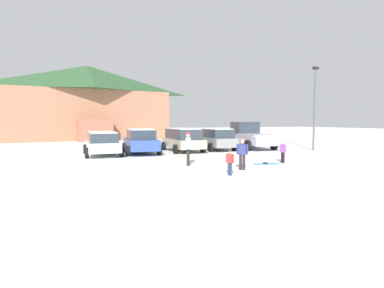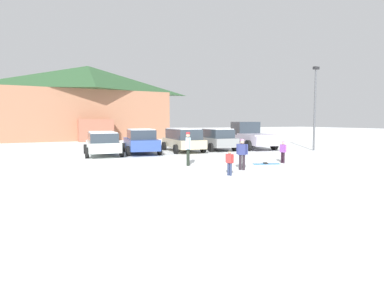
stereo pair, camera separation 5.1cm
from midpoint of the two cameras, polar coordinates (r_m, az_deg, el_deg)
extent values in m
plane|color=white|center=(11.84, 17.78, -6.60)|extent=(160.00, 160.00, 0.00)
cube|color=#A26B4F|center=(38.97, -19.15, 5.14)|extent=(18.48, 8.29, 5.77)
pyramid|color=#2C522E|center=(39.30, -19.32, 11.63)|extent=(19.10, 8.91, 3.13)
cube|color=#A25F49|center=(34.32, -18.00, 2.49)|extent=(3.66, 1.93, 2.40)
cube|color=silver|center=(20.23, -16.80, -0.34)|extent=(2.12, 4.55, 0.58)
cube|color=#2D3842|center=(20.11, -16.81, 1.28)|extent=(1.84, 3.47, 0.57)
cube|color=white|center=(20.09, -16.83, 2.17)|extent=(1.72, 3.29, 0.06)
cylinder|color=black|center=(21.57, -19.76, -0.90)|extent=(0.26, 0.65, 0.64)
cylinder|color=black|center=(21.73, -14.45, -0.74)|extent=(0.26, 0.65, 0.64)
cylinder|color=black|center=(18.83, -19.47, -1.63)|extent=(0.26, 0.65, 0.64)
cylinder|color=black|center=(19.01, -13.40, -1.44)|extent=(0.26, 0.65, 0.64)
cube|color=#324D9C|center=(20.85, -9.87, 0.08)|extent=(2.38, 4.76, 0.69)
cube|color=#2D3842|center=(20.58, -9.80, 1.84)|extent=(1.91, 2.55, 0.61)
cube|color=white|center=(20.57, -9.81, 2.77)|extent=(1.78, 2.42, 0.06)
cylinder|color=black|center=(22.16, -12.99, -0.62)|extent=(0.29, 0.66, 0.64)
cylinder|color=black|center=(22.44, -7.85, -0.49)|extent=(0.29, 0.66, 0.64)
cylinder|color=black|center=(19.34, -12.18, -1.32)|extent=(0.29, 0.66, 0.64)
cylinder|color=black|center=(19.66, -6.32, -1.16)|extent=(0.29, 0.66, 0.64)
cube|color=#BBB18E|center=(21.85, -1.89, 0.22)|extent=(2.10, 4.60, 0.60)
cube|color=#2D3842|center=(21.73, -1.81, 1.93)|extent=(1.82, 3.51, 0.71)
cube|color=white|center=(21.71, -1.81, 2.95)|extent=(1.70, 3.33, 0.06)
cylinder|color=black|center=(22.88, -5.46, -0.37)|extent=(0.25, 0.65, 0.64)
cylinder|color=black|center=(23.53, -0.75, -0.22)|extent=(0.25, 0.65, 0.64)
cylinder|color=black|center=(20.22, -3.20, -0.98)|extent=(0.25, 0.65, 0.64)
cylinder|color=black|center=(20.96, 2.02, -0.79)|extent=(0.25, 0.65, 0.64)
cube|color=gray|center=(23.05, 4.33, 0.48)|extent=(2.02, 4.25, 0.65)
cube|color=#2D3842|center=(22.94, 4.43, 2.06)|extent=(1.75, 3.24, 0.63)
cube|color=white|center=(22.93, 4.43, 2.92)|extent=(1.63, 3.08, 0.06)
cylinder|color=black|center=(23.85, 0.86, -0.16)|extent=(0.25, 0.65, 0.64)
cylinder|color=black|center=(24.66, 5.03, -0.03)|extent=(0.25, 0.65, 0.64)
cylinder|color=black|center=(21.50, 3.52, -0.67)|extent=(0.25, 0.65, 0.64)
cylinder|color=black|center=(22.40, 8.01, -0.50)|extent=(0.25, 0.65, 0.64)
cube|color=#B6ADC4|center=(24.43, 11.09, 0.88)|extent=(2.65, 5.41, 0.70)
cube|color=#2D3842|center=(25.31, 9.97, 3.00)|extent=(2.07, 1.88, 1.05)
cube|color=#B1A9BD|center=(23.62, 12.19, 1.74)|extent=(2.37, 3.08, 0.12)
cylinder|color=black|center=(25.33, 7.15, 0.26)|extent=(0.35, 0.83, 0.80)
cylinder|color=black|center=(26.36, 11.54, 0.36)|extent=(0.35, 0.83, 0.80)
cylinder|color=black|center=(22.55, 10.54, -0.29)|extent=(0.35, 0.83, 0.80)
cylinder|color=black|center=(23.70, 15.28, -0.15)|extent=(0.35, 0.83, 0.80)
cylinder|color=#282027|center=(13.75, 9.12, -3.47)|extent=(0.13, 0.13, 0.69)
cylinder|color=#282027|center=(13.73, 9.74, -3.49)|extent=(0.13, 0.13, 0.69)
cube|color=navy|center=(13.68, 9.46, -1.03)|extent=(0.39, 0.38, 0.49)
cylinder|color=navy|center=(13.71, 8.57, -0.95)|extent=(0.09, 0.09, 0.46)
cylinder|color=navy|center=(13.65, 10.35, -1.00)|extent=(0.09, 0.09, 0.46)
sphere|color=tan|center=(13.65, 9.48, 0.36)|extent=(0.18, 0.18, 0.18)
cylinder|color=pink|center=(13.64, 9.48, 0.76)|extent=(0.17, 0.17, 0.08)
cylinder|color=navy|center=(12.28, 7.33, -4.81)|extent=(0.09, 0.09, 0.51)
cylinder|color=navy|center=(12.34, 6.89, -4.76)|extent=(0.09, 0.09, 0.51)
cube|color=red|center=(12.25, 7.13, -2.75)|extent=(0.24, 0.29, 0.36)
cylinder|color=red|center=(12.16, 7.76, -2.77)|extent=(0.07, 0.07, 0.35)
cylinder|color=red|center=(12.33, 6.51, -2.65)|extent=(0.07, 0.07, 0.35)
sphere|color=tan|center=(12.22, 7.14, -1.60)|extent=(0.13, 0.13, 0.13)
cylinder|color=#272925|center=(12.21, 7.14, -1.27)|extent=(0.13, 0.13, 0.06)
cylinder|color=black|center=(14.81, -0.82, -2.60)|extent=(0.15, 0.15, 0.82)
cylinder|color=black|center=(14.99, -0.85, -2.52)|extent=(0.15, 0.15, 0.82)
cube|color=#A0C6D7|center=(14.83, -0.84, 0.13)|extent=(0.37, 0.46, 0.58)
cylinder|color=#A0C6D7|center=(14.58, -0.80, 0.11)|extent=(0.11, 0.11, 0.55)
cylinder|color=#A0C6D7|center=(15.09, -0.87, 0.26)|extent=(0.11, 0.11, 0.55)
sphere|color=tan|center=(14.81, -0.84, 1.65)|extent=(0.21, 0.21, 0.21)
cylinder|color=#B72B31|center=(14.80, -0.84, 2.09)|extent=(0.20, 0.20, 0.10)
cylinder|color=black|center=(16.55, 16.66, -2.48)|extent=(0.10, 0.10, 0.57)
cylinder|color=black|center=(16.47, 16.98, -2.52)|extent=(0.10, 0.10, 0.57)
cube|color=purple|center=(16.46, 16.85, -0.81)|extent=(0.19, 0.29, 0.40)
cylinder|color=purple|center=(16.58, 16.40, -0.73)|extent=(0.08, 0.08, 0.38)
cylinder|color=purple|center=(16.34, 17.31, -0.82)|extent=(0.08, 0.08, 0.38)
sphere|color=tan|center=(16.44, 16.87, 0.15)|extent=(0.15, 0.15, 0.15)
cylinder|color=pink|center=(16.43, 16.88, 0.42)|extent=(0.14, 0.14, 0.07)
cube|color=#1663AE|center=(15.99, 13.80, -3.66)|extent=(1.34, 0.56, 0.02)
cube|color=black|center=(15.96, 13.63, -3.52)|extent=(0.22, 0.14, 0.06)
cube|color=#1663AE|center=(15.80, 14.03, -3.76)|extent=(1.34, 0.56, 0.02)
cube|color=black|center=(15.78, 13.87, -3.62)|extent=(0.22, 0.14, 0.06)
cylinder|color=#515459|center=(24.27, 22.22, 5.89)|extent=(0.14, 0.14, 5.97)
cube|color=#232326|center=(24.57, 22.44, 13.21)|extent=(0.44, 0.24, 0.20)
camera|label=1|loc=(0.03, -90.09, -0.01)|focal=28.00mm
camera|label=2|loc=(0.03, 89.91, 0.01)|focal=28.00mm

